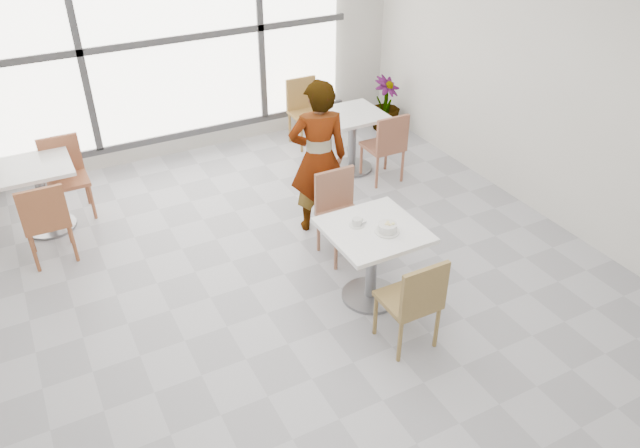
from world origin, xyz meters
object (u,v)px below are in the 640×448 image
chair_far (339,208)px  bg_chair_right_near (387,144)px  main_table (373,250)px  oatmeal_bowl (387,228)px  bg_table_right (352,133)px  chair_near (415,299)px  bg_table_left (41,188)px  bg_chair_right_far (305,107)px  person (318,158)px  plant_right (385,104)px  bg_chair_left_near (46,218)px  coffee_cup (357,222)px  bg_chair_left_far (65,172)px

chair_far → bg_chair_right_near: size_ratio=1.00×
main_table → oatmeal_bowl: oatmeal_bowl is taller
chair_far → bg_table_right: 1.80m
chair_near → bg_table_left: chair_near is taller
main_table → oatmeal_bowl: size_ratio=3.81×
bg_chair_right_far → person: bearing=-112.7°
bg_table_left → bg_chair_right_near: bg_chair_right_near is taller
main_table → plant_right: 3.77m
oatmeal_bowl → bg_chair_left_near: size_ratio=0.24×
oatmeal_bowl → plant_right: size_ratio=0.28×
bg_chair_right_near → bg_chair_right_far: bearing=-76.4°
chair_near → bg_table_right: (1.16, 2.95, -0.01)m
bg_chair_left_near → plant_right: size_ratio=1.16×
coffee_cup → bg_chair_left_far: 3.41m
bg_table_right → bg_chair_left_far: size_ratio=0.86×
bg_table_right → bg_chair_right_far: bearing=99.2°
chair_far → bg_table_left: size_ratio=1.16×
bg_table_left → bg_chair_right_far: size_ratio=0.86×
chair_near → bg_table_left: bearing=-54.0°
bg_chair_left_far → bg_chair_right_near: bearing=-16.6°
chair_far → person: (0.03, 0.49, 0.32)m
main_table → plant_right: same height
oatmeal_bowl → bg_chair_left_far: bg_chair_left_far is taller
bg_chair_left_far → plant_right: bg_chair_left_far is taller
main_table → bg_chair_right_far: bearing=73.5°
coffee_cup → bg_table_right: 2.49m
bg_chair_left_far → bg_chair_right_far: (3.10, 0.43, 0.00)m
coffee_cup → bg_table_left: 3.41m
bg_chair_right_near → chair_far: bearing=40.0°
coffee_cup → person: (0.23, 1.16, 0.04)m
coffee_cup → bg_chair_left_near: (-2.35, 1.82, -0.28)m
main_table → chair_far: bearing=82.3°
chair_near → person: (0.17, 1.96, 0.32)m
chair_far → bg_chair_left_far: 3.04m
chair_near → bg_chair_left_near: size_ratio=1.00×
main_table → person: 1.31m
coffee_cup → bg_chair_left_near: bg_chair_left_near is taller
bg_chair_left_far → bg_chair_right_far: same height
bg_table_left → chair_near: bearing=-54.0°
coffee_cup → bg_chair_right_far: (1.06, 3.14, -0.28)m
chair_far → bg_chair_left_near: (-2.56, 1.15, 0.00)m
oatmeal_bowl → bg_chair_left_near: bearing=141.2°
chair_near → chair_far: same height
plant_right → oatmeal_bowl: bearing=-123.0°
plant_right → bg_chair_right_near: bearing=-122.5°
oatmeal_bowl → bg_chair_right_near: bg_chair_right_near is taller
main_table → bg_table_right: 2.52m
chair_far → coffee_cup: size_ratio=5.47×
main_table → chair_far: 0.79m
person → bg_chair_right_far: 2.17m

